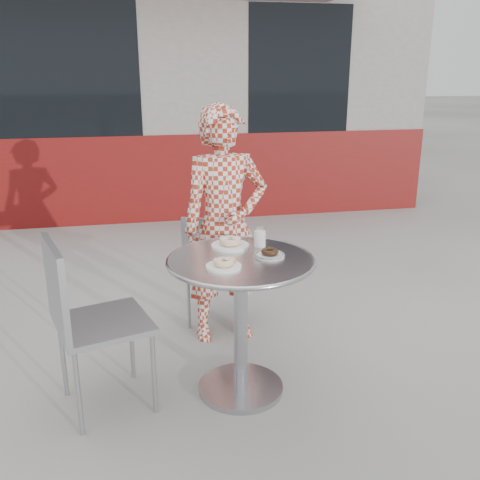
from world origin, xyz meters
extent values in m
plane|color=#A9A6A1|center=(0.00, 0.00, 0.00)|extent=(60.00, 60.00, 0.00)
cube|color=gray|center=(0.00, 5.60, 1.50)|extent=(6.00, 4.00, 3.00)
cube|color=maroon|center=(0.00, 3.68, 0.50)|extent=(6.02, 0.20, 1.00)
cube|color=black|center=(-1.20, 3.61, 1.70)|extent=(1.60, 0.04, 1.40)
cube|color=black|center=(1.40, 3.61, 1.70)|extent=(1.20, 0.04, 1.40)
cylinder|color=silver|center=(-0.02, 0.02, 0.02)|extent=(0.47, 0.47, 0.03)
cylinder|color=silver|center=(-0.02, 0.02, 0.39)|extent=(0.07, 0.07, 0.75)
cylinder|color=silver|center=(-0.02, 0.02, 0.77)|extent=(0.75, 0.75, 0.02)
torus|color=silver|center=(-0.02, 0.02, 0.77)|extent=(0.77, 0.77, 0.03)
cube|color=#9B9EA3|center=(-0.01, 0.92, 0.41)|extent=(0.49, 0.49, 0.03)
cube|color=#9B9EA3|center=(-0.08, 0.75, 0.61)|extent=(0.36, 0.16, 0.38)
cube|color=#9B9EA3|center=(-0.73, 0.04, 0.47)|extent=(0.55, 0.55, 0.03)
cube|color=#9B9EA3|center=(-0.94, -0.02, 0.71)|extent=(0.16, 0.43, 0.44)
imported|color=#9C2B18|center=(0.01, 0.69, 0.76)|extent=(0.58, 0.41, 1.52)
cylinder|color=white|center=(-0.04, 0.21, 0.79)|extent=(0.21, 0.21, 0.01)
torus|color=tan|center=(-0.04, 0.21, 0.81)|extent=(0.12, 0.12, 0.04)
cylinder|color=white|center=(-0.13, -0.09, 0.79)|extent=(0.18, 0.18, 0.01)
torus|color=tan|center=(-0.13, -0.09, 0.81)|extent=(0.10, 0.10, 0.03)
sphere|color=#B77A3F|center=(-0.08, -0.07, 0.81)|extent=(0.04, 0.04, 0.04)
cylinder|color=white|center=(0.13, 0.02, 0.79)|extent=(0.15, 0.15, 0.01)
torus|color=black|center=(0.13, 0.02, 0.81)|extent=(0.09, 0.09, 0.03)
torus|color=black|center=(0.13, 0.02, 0.79)|extent=(0.16, 0.16, 0.01)
cylinder|color=white|center=(0.12, 0.18, 0.83)|extent=(0.06, 0.06, 0.09)
cylinder|color=white|center=(0.12, 0.18, 0.83)|extent=(0.07, 0.07, 0.11)
camera|label=1|loc=(-0.54, -2.51, 1.71)|focal=40.00mm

